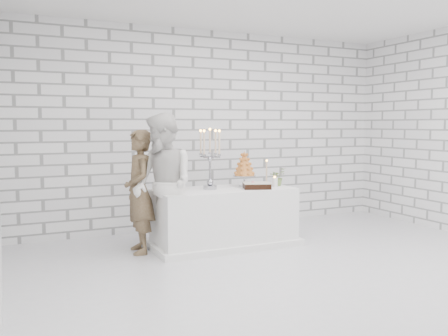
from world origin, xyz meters
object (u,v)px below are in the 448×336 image
(bride, at_px, (163,185))
(croquembouche, at_px, (244,169))
(cake_table, at_px, (224,217))
(candelabra, at_px, (210,159))
(groom, at_px, (139,192))

(bride, height_order, croquembouche, bride)
(cake_table, height_order, candelabra, candelabra)
(bride, relative_size, croquembouche, 3.61)
(candelabra, distance_m, croquembouche, 0.56)
(groom, bearing_deg, bride, 38.70)
(bride, xyz_separation_m, croquembouche, (1.23, 0.27, 0.13))
(groom, xyz_separation_m, croquembouche, (1.44, -0.02, 0.23))
(cake_table, xyz_separation_m, groom, (-1.09, 0.12, 0.38))
(bride, relative_size, candelabra, 2.19)
(cake_table, relative_size, candelabra, 2.29)
(cake_table, distance_m, groom, 1.17)
(candelabra, relative_size, croquembouche, 1.65)
(groom, xyz_separation_m, bride, (0.21, -0.29, 0.10))
(bride, bearing_deg, candelabra, 92.26)
(croquembouche, bearing_deg, cake_table, -163.95)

